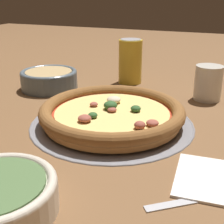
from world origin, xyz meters
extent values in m
plane|color=brown|center=(0.00, 0.00, 0.00)|extent=(3.00, 3.00, 0.00)
cylinder|color=gray|center=(0.00, 0.00, 0.00)|extent=(0.32, 0.32, 0.00)
torus|color=gray|center=(0.00, 0.00, 0.00)|extent=(0.33, 0.33, 0.01)
cylinder|color=#BC7F42|center=(0.00, 0.00, 0.01)|extent=(0.27, 0.27, 0.02)
torus|color=brown|center=(0.00, 0.00, 0.03)|extent=(0.29, 0.29, 0.03)
cylinder|color=#B7381E|center=(0.00, 0.00, 0.02)|extent=(0.24, 0.24, 0.00)
cylinder|color=#EAC670|center=(0.00, 0.00, 0.03)|extent=(0.23, 0.23, 0.00)
ellipsoid|color=#994C3D|center=(0.05, -0.01, 0.03)|extent=(0.02, 0.02, 0.01)
ellipsoid|color=#994C3D|center=(0.03, 0.07, 0.03)|extent=(0.03, 0.03, 0.01)
ellipsoid|color=#994C3D|center=(-0.08, 0.06, 0.03)|extent=(0.03, 0.03, 0.01)
ellipsoid|color=#2D5628|center=(0.02, 0.04, 0.03)|extent=(0.03, 0.03, 0.01)
ellipsoid|color=#2D5628|center=(0.01, -0.01, 0.03)|extent=(0.04, 0.04, 0.02)
ellipsoid|color=#994C3D|center=(-0.09, 0.04, 0.03)|extent=(0.03, 0.03, 0.01)
ellipsoid|color=#2D5628|center=(-0.04, -0.02, 0.03)|extent=(0.02, 0.02, 0.01)
ellipsoid|color=beige|center=(0.02, -0.05, 0.03)|extent=(0.04, 0.04, 0.01)
ellipsoid|color=#994C3D|center=(0.00, 0.00, 0.03)|extent=(0.02, 0.02, 0.01)
cylinder|color=slate|center=(0.25, -0.16, 0.02)|extent=(0.15, 0.15, 0.04)
torus|color=slate|center=(0.25, -0.16, 0.04)|extent=(0.15, 0.15, 0.01)
cylinder|color=tan|center=(0.25, -0.16, 0.05)|extent=(0.12, 0.12, 0.00)
cylinder|color=silver|center=(-0.16, -0.23, 0.04)|extent=(0.07, 0.07, 0.08)
cube|color=white|center=(-0.21, 0.13, 0.00)|extent=(0.12, 0.12, 0.01)
cube|color=#B7B7BC|center=(-0.19, 0.18, 0.00)|extent=(0.12, 0.10, 0.00)
cylinder|color=gold|center=(0.07, -0.30, 0.06)|extent=(0.07, 0.07, 0.12)
cylinder|color=#BCBCC1|center=(0.07, -0.30, 0.12)|extent=(0.06, 0.06, 0.00)
camera|label=1|loc=(-0.22, 0.53, 0.25)|focal=50.00mm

